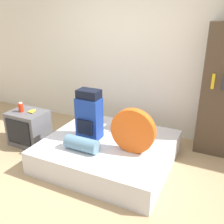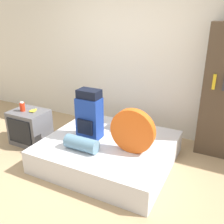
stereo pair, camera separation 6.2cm
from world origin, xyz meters
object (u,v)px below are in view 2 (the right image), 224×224
Objects in this scene: backpack at (89,115)px; sleeping_roll at (81,144)px; canister at (22,107)px; television at (30,127)px; tent_bag at (133,131)px.

backpack is 0.46m from sleeping_roll.
television is at bearing 16.34° from canister.
backpack is 0.71m from tent_bag.
backpack is 4.69× the size of canister.
backpack is at bearing 104.95° from sleeping_roll.
tent_bag is 1.85m from television.
tent_bag is at bearing 24.29° from sleeping_roll.
canister is at bearing -175.67° from backpack.
canister is at bearing -163.66° from television.
backpack reaches higher than television.
tent_bag is 3.86× the size of canister.
television reaches higher than sleeping_roll.
television is (-1.22, 0.31, -0.14)m from sleeping_roll.
television is at bearing 178.97° from tent_bag.
sleeping_roll is (-0.61, -0.27, -0.20)m from tent_bag.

